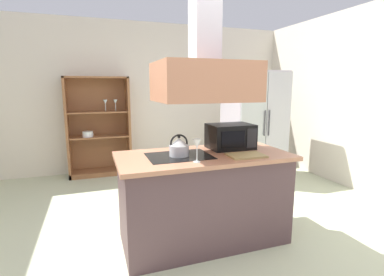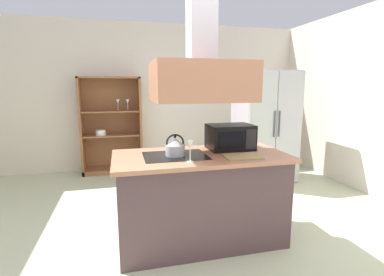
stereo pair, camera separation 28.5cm
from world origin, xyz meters
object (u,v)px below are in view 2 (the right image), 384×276
(cutting_board, at_px, (243,157))
(wine_glass_on_counter, at_px, (190,145))
(refrigerator, at_px, (264,126))
(dish_cabinet, at_px, (112,131))
(kettle, at_px, (175,147))
(microwave, at_px, (230,137))

(cutting_board, distance_m, wine_glass_on_counter, 0.53)
(wine_glass_on_counter, bearing_deg, refrigerator, 47.97)
(dish_cabinet, bearing_deg, kettle, -76.38)
(cutting_board, xyz_separation_m, microwave, (0.02, 0.38, 0.12))
(refrigerator, xyz_separation_m, microwave, (-1.20, -1.50, 0.13))
(wine_glass_on_counter, bearing_deg, microwave, 38.19)
(kettle, relative_size, microwave, 0.45)
(kettle, distance_m, microwave, 0.64)
(cutting_board, xyz_separation_m, wine_glass_on_counter, (-0.51, -0.04, 0.14))
(refrigerator, distance_m, microwave, 1.92)
(dish_cabinet, height_order, microwave, dish_cabinet)
(microwave, bearing_deg, refrigerator, 51.41)
(refrigerator, bearing_deg, kettle, -137.60)
(cutting_board, bearing_deg, refrigerator, 57.02)
(refrigerator, xyz_separation_m, dish_cabinet, (-2.47, 1.06, -0.14))
(kettle, xyz_separation_m, wine_glass_on_counter, (0.08, -0.26, 0.06))
(kettle, xyz_separation_m, cutting_board, (0.60, -0.22, -0.08))
(kettle, distance_m, wine_glass_on_counter, 0.28)
(cutting_board, bearing_deg, dish_cabinet, 113.17)
(dish_cabinet, bearing_deg, microwave, -63.49)
(refrigerator, relative_size, kettle, 8.63)
(refrigerator, height_order, kettle, refrigerator)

